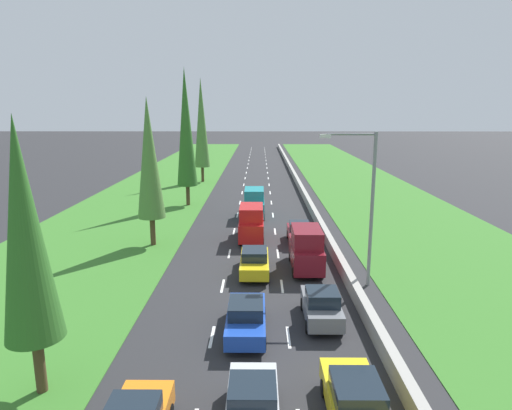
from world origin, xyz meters
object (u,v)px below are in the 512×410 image
Objects in this scene: blue_sedan_centre_lane at (246,317)px; maroon_hatchback_right_lane at (299,232)px; teal_van_centre_lane at (254,203)px; street_light_mast at (366,198)px; poplar_tree_second at (149,159)px; red_van_centre_lane at (251,223)px; yellow_sedan_centre_lane at (255,261)px; yellow_sedan_right_lane at (356,402)px; poplar_tree_fourth at (201,123)px; maroon_van_right_lane at (306,249)px; poplar_tree_nearest at (25,232)px; silver_hatchback_centre_lane at (253,404)px; poplar_tree_third at (186,128)px; grey_hatchback_right_lane at (321,306)px.

maroon_hatchback_right_lane is (3.70, 14.46, 0.02)m from blue_sedan_centre_lane.
teal_van_centre_lane is 18.53m from street_light_mast.
poplar_tree_second is at bearing -176.35° from maroon_hatchback_right_lane.
red_van_centre_lane and teal_van_centre_lane have the same top height.
teal_van_centre_lane is at bearing 49.93° from poplar_tree_second.
blue_sedan_centre_lane is 1.00× the size of yellow_sedan_centre_lane.
yellow_sedan_right_lane is 0.92× the size of red_van_centre_lane.
poplar_tree_fourth is at bearing 110.71° from maroon_hatchback_right_lane.
maroon_van_right_lane is at bearing 139.80° from street_light_mast.
yellow_sedan_centre_lane is (0.30, 7.73, 0.00)m from blue_sedan_centre_lane.
poplar_tree_second is at bearing 119.75° from yellow_sedan_right_lane.
poplar_tree_nearest is at bearing -120.47° from maroon_hatchback_right_lane.
yellow_sedan_centre_lane is 15.11m from teal_van_centre_lane.
poplar_tree_third reaches higher than silver_hatchback_centre_lane.
teal_van_centre_lane is 0.34× the size of poplar_tree_fourth.
maroon_van_right_lane is 1.00× the size of teal_van_centre_lane.
yellow_sedan_right_lane is at bearing -88.96° from grey_hatchback_right_lane.
grey_hatchback_right_lane is 0.27× the size of poplar_tree_fourth.
maroon_hatchback_right_lane is (-0.07, 20.49, 0.02)m from yellow_sedan_right_lane.
teal_van_centre_lane is at bearing 74.59° from poplar_tree_nearest.
maroon_van_right_lane is at bearing 90.55° from yellow_sedan_right_lane.
maroon_hatchback_right_lane is (3.73, -0.73, -0.56)m from red_van_centre_lane.
poplar_tree_nearest is at bearing -149.25° from blue_sedan_centre_lane.
poplar_tree_second is (-7.50, -1.44, 5.24)m from red_van_centre_lane.
silver_hatchback_centre_lane is 14.35m from street_light_mast.
poplar_tree_second is (-0.14, 18.14, 0.54)m from poplar_tree_nearest.
blue_sedan_centre_lane is (-3.63, -1.22, -0.02)m from grey_hatchback_right_lane.
poplar_tree_fourth is at bearing 89.99° from poplar_tree_second.
silver_hatchback_centre_lane is at bearing -68.30° from poplar_tree_second.
yellow_sedan_centre_lane is at bearing -37.51° from poplar_tree_second.
silver_hatchback_centre_lane is 22.21m from poplar_tree_second.
street_light_mast is at bearing -69.57° from poplar_tree_fourth.
poplar_tree_second is (-11.16, 5.20, 5.24)m from maroon_van_right_lane.
red_van_centre_lane reaches higher than blue_sedan_centre_lane.
poplar_tree_nearest is (-7.39, -4.40, 5.29)m from blue_sedan_centre_lane.
maroon_hatchback_right_lane is 0.43× the size of street_light_mast.
blue_sedan_centre_lane is at bearing -104.35° from maroon_hatchback_right_lane.
street_light_mast reaches higher than teal_van_centre_lane.
maroon_van_right_lane is 17.63m from poplar_tree_nearest.
silver_hatchback_centre_lane is 0.43× the size of street_light_mast.
street_light_mast is (14.23, -38.22, -3.09)m from poplar_tree_fourth.
blue_sedan_centre_lane is 16.72m from poplar_tree_second.
teal_van_centre_lane is at bearing 99.27° from grey_hatchback_right_lane.
street_light_mast is (6.70, 5.94, 4.42)m from blue_sedan_centre_lane.
poplar_tree_third is at bearing 118.51° from red_van_centre_lane.
poplar_tree_fourth is at bearing 110.43° from street_light_mast.
red_van_centre_lane is at bearing 118.80° from maroon_van_right_lane.
poplar_tree_nearest is at bearing -89.56° from poplar_tree_second.
poplar_tree_second reaches higher than silver_hatchback_centre_lane.
yellow_sedan_centre_lane is at bearing -166.33° from maroon_van_right_lane.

